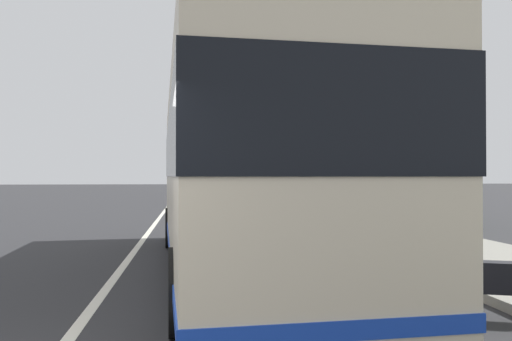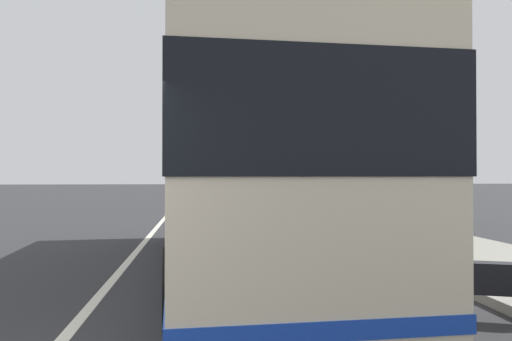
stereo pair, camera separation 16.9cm
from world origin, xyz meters
name	(u,v)px [view 2 (the right image)]	position (x,y,z in m)	size (l,w,h in m)	color
sidewalk_curb	(403,237)	(10.00, -7.26, 0.07)	(110.00, 3.60, 0.14)	gray
lane_divider_line	(144,243)	(10.00, 0.00, 0.00)	(110.00, 0.16, 0.01)	silver
coach_bus	(237,170)	(5.56, -2.18, 1.93)	(11.36, 3.11, 3.41)	beige
motorcycle_angled	(508,285)	(1.97, -5.26, 0.46)	(0.78, 1.93, 1.24)	black
motorcycle_far_end	(408,252)	(4.78, -5.19, 0.46)	(2.21, 0.43, 1.25)	black
car_oncoming	(214,192)	(31.48, -2.50, 0.70)	(4.34, 1.85, 1.51)	red
car_far_distant	(213,187)	(47.00, -2.79, 0.72)	(4.57, 2.14, 1.52)	silver
roadside_tree_mid_block	(375,119)	(13.98, -7.87, 3.91)	(4.35, 4.35, 6.09)	brown
roadside_tree_far_block	(294,124)	(25.52, -7.03, 4.90)	(2.53, 2.53, 6.30)	brown
utility_pole	(407,126)	(8.53, -6.78, 3.09)	(0.25, 0.25, 6.17)	slate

